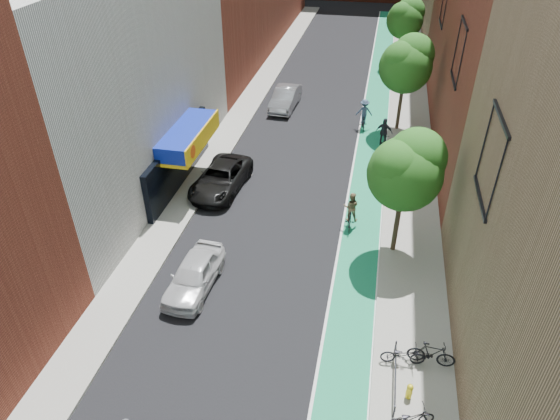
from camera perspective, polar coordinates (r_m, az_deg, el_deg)
The scene contains 18 objects.
ground at distance 18.79m, azimuth -6.56°, elevation -21.63°, with size 160.00×160.00×0.00m, color black.
bike_lane at distance 38.98m, azimuth 10.82°, elevation 10.43°, with size 2.00×68.00×0.01m, color #167D57.
sidewalk_left at distance 40.23m, azimuth -3.78°, elevation 11.85°, with size 2.00×68.00×0.15m, color gray.
sidewalk_right at distance 39.03m, azimuth 14.54°, elevation 10.07°, with size 3.00×68.00×0.15m, color gray.
building_left_white at distance 29.69m, azimuth -20.13°, elevation 13.74°, with size 8.00×20.00×12.00m, color silver.
tree_near at distance 22.62m, azimuth 14.29°, elevation 4.62°, with size 3.40×3.36×6.42m.
tree_mid at distance 35.44m, azimuth 14.29°, elevation 16.03°, with size 3.55×3.53×6.74m.
tree_far at distance 49.05m, azimuth 14.17°, elevation 20.57°, with size 3.30×3.25×6.21m.
parked_car_white at distance 22.49m, azimuth -9.78°, elevation -7.29°, with size 1.72×4.27×1.45m, color silver.
parked_car_black at distance 29.07m, azimuth -6.78°, elevation 3.64°, with size 2.43×5.26×1.46m, color black.
parked_car_silver at distance 39.63m, azimuth 0.61°, elevation 12.67°, with size 1.65×4.74×1.56m, color gray.
cyclist_lane_near at distance 26.00m, azimuth 8.05°, elevation -0.33°, with size 0.83×1.83×1.99m.
cyclist_lane_mid at distance 33.80m, azimuth 11.74°, elevation 8.08°, with size 1.17×1.76×2.22m.
cyclist_lane_far at distance 36.66m, azimuth 9.56°, elevation 10.62°, with size 1.23×1.75×2.14m.
parked_bike_near at distance 18.30m, azimuth 14.71°, elevation -22.03°, with size 0.58×1.67×0.88m, color black.
parked_bike_mid at distance 20.02m, azimuth 16.92°, elevation -15.45°, with size 0.50×1.77×1.07m, color black.
parked_bike_far at distance 19.85m, azimuth 13.87°, elevation -15.76°, with size 0.58×1.66×0.87m, color black.
fire_hydrant at distance 19.02m, azimuth 14.58°, elevation -19.37°, with size 0.23×0.23×0.66m.
Camera 1 is at (4.05, -9.75, 15.54)m, focal length 32.00 mm.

